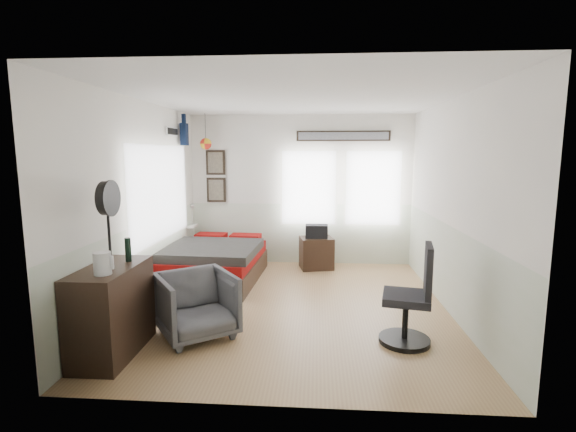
% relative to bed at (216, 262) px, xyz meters
% --- Properties ---
extents(ground_plane, '(4.00, 4.50, 0.01)m').
position_rel_bed_xyz_m(ground_plane, '(1.30, -1.05, -0.30)').
color(ground_plane, '#AE8154').
extents(room_shell, '(4.02, 4.52, 2.71)m').
position_rel_bed_xyz_m(room_shell, '(1.22, -0.86, 1.32)').
color(room_shell, silver).
rests_on(room_shell, ground_plane).
extents(wall_decor, '(3.55, 1.32, 1.44)m').
position_rel_bed_xyz_m(wall_decor, '(0.20, 0.91, 1.80)').
color(wall_decor, black).
rests_on(wall_decor, room_shell).
extents(bed, '(1.46, 1.96, 0.61)m').
position_rel_bed_xyz_m(bed, '(0.00, 0.00, 0.00)').
color(bed, '#301E15').
rests_on(bed, ground_plane).
extents(dresser, '(0.48, 1.00, 0.90)m').
position_rel_bed_xyz_m(dresser, '(-0.44, -2.50, 0.15)').
color(dresser, '#301E15').
rests_on(dresser, ground_plane).
extents(armchair, '(1.08, 1.08, 0.71)m').
position_rel_bed_xyz_m(armchair, '(0.29, -2.05, 0.06)').
color(armchair, '#555458').
rests_on(armchair, ground_plane).
extents(nightstand, '(0.63, 0.55, 0.55)m').
position_rel_bed_xyz_m(nightstand, '(1.60, 0.82, -0.02)').
color(nightstand, '#301E15').
rests_on(nightstand, ground_plane).
extents(task_chair, '(0.56, 0.56, 1.08)m').
position_rel_bed_xyz_m(task_chair, '(2.61, -2.07, 0.15)').
color(task_chair, black).
rests_on(task_chair, ground_plane).
extents(kettle, '(0.18, 0.16, 0.21)m').
position_rel_bed_xyz_m(kettle, '(-0.37, -2.75, 0.71)').
color(kettle, silver).
rests_on(kettle, dresser).
extents(bottle, '(0.06, 0.06, 0.25)m').
position_rel_bed_xyz_m(bottle, '(-0.35, -2.27, 0.73)').
color(bottle, black).
rests_on(bottle, dresser).
extents(stand_fan, '(0.09, 0.35, 0.86)m').
position_rel_bed_xyz_m(stand_fan, '(-0.41, -2.50, 1.27)').
color(stand_fan, black).
rests_on(stand_fan, dresser).
extents(black_bag, '(0.39, 0.25, 0.23)m').
position_rel_bed_xyz_m(black_bag, '(1.60, 0.82, 0.37)').
color(black_bag, black).
rests_on(black_bag, nightstand).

